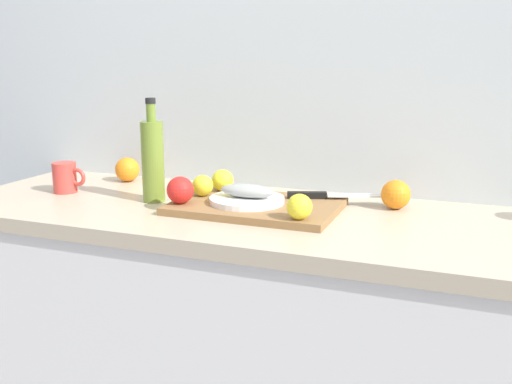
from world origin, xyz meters
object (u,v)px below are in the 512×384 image
(white_plate, at_px, (247,200))
(orange_0, at_px, (127,170))
(chef_knife, at_px, (327,195))
(lemon_0, at_px, (299,207))
(olive_oil_bottle, at_px, (153,159))
(cutting_board, at_px, (256,206))
(fish_fillet, at_px, (247,191))
(coffee_mug_2, at_px, (67,177))

(white_plate, bearing_deg, orange_0, 158.55)
(chef_knife, relative_size, orange_0, 3.49)
(lemon_0, xyz_separation_m, olive_oil_bottle, (-0.47, 0.11, 0.07))
(cutting_board, distance_m, lemon_0, 0.20)
(cutting_board, height_order, olive_oil_bottle, olive_oil_bottle)
(fish_fillet, distance_m, lemon_0, 0.21)
(olive_oil_bottle, distance_m, orange_0, 0.31)
(chef_knife, bearing_deg, cutting_board, -164.60)
(white_plate, bearing_deg, cutting_board, 16.96)
(lemon_0, bearing_deg, chef_knife, 87.98)
(coffee_mug_2, bearing_deg, chef_knife, 9.15)
(cutting_board, relative_size, orange_0, 5.48)
(chef_knife, relative_size, coffee_mug_2, 2.52)
(chef_knife, distance_m, orange_0, 0.71)
(white_plate, distance_m, coffee_mug_2, 0.60)
(olive_oil_bottle, height_order, orange_0, olive_oil_bottle)
(olive_oil_bottle, bearing_deg, lemon_0, -12.89)
(lemon_0, relative_size, coffee_mug_2, 0.57)
(white_plate, xyz_separation_m, orange_0, (-0.51, 0.20, 0.01))
(lemon_0, height_order, orange_0, lemon_0)
(coffee_mug_2, height_order, orange_0, coffee_mug_2)
(cutting_board, bearing_deg, chef_knife, 35.30)
(fish_fillet, xyz_separation_m, orange_0, (-0.51, 0.20, -0.01))
(white_plate, xyz_separation_m, chef_knife, (0.19, 0.13, 0.00))
(lemon_0, bearing_deg, olive_oil_bottle, 167.11)
(olive_oil_bottle, bearing_deg, orange_0, 137.92)
(cutting_board, height_order, fish_fillet, fish_fillet)
(lemon_0, xyz_separation_m, orange_0, (-0.69, 0.31, -0.01))
(chef_knife, height_order, olive_oil_bottle, olive_oil_bottle)
(lemon_0, distance_m, coffee_mug_2, 0.79)
(lemon_0, xyz_separation_m, coffee_mug_2, (-0.78, 0.11, -0.00))
(white_plate, relative_size, olive_oil_bottle, 0.69)
(lemon_0, height_order, coffee_mug_2, coffee_mug_2)
(cutting_board, xyz_separation_m, chef_knife, (0.17, 0.12, 0.02))
(olive_oil_bottle, bearing_deg, coffee_mug_2, 179.86)
(chef_knife, height_order, coffee_mug_2, coffee_mug_2)
(coffee_mug_2, bearing_deg, fish_fillet, 0.15)
(cutting_board, distance_m, olive_oil_bottle, 0.33)
(chef_knife, xyz_separation_m, orange_0, (-0.70, 0.08, 0.01))
(olive_oil_bottle, xyz_separation_m, orange_0, (-0.23, 0.20, -0.08))
(olive_oil_bottle, relative_size, coffee_mug_2, 2.64)
(fish_fillet, bearing_deg, chef_knife, 33.36)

